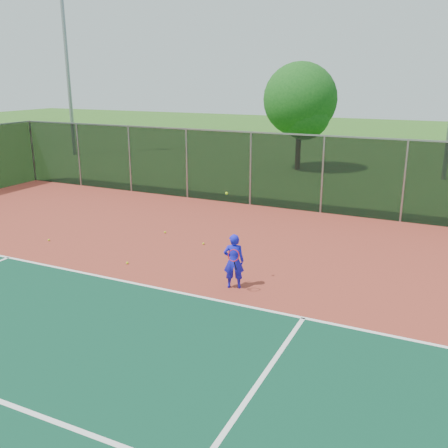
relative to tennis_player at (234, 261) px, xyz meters
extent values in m
plane|color=#295B1A|center=(0.09, -3.88, -0.73)|extent=(120.00, 120.00, 0.00)
cube|color=#9B3727|center=(0.09, -1.88, -0.72)|extent=(30.00, 20.00, 0.02)
cube|color=white|center=(2.09, -0.88, -0.70)|extent=(22.00, 0.10, 0.00)
cube|color=black|center=(0.09, 8.12, 0.79)|extent=(30.00, 0.04, 3.00)
cube|color=gray|center=(0.09, 8.12, 2.29)|extent=(30.00, 0.06, 0.06)
imported|color=#1816D6|center=(0.00, 0.00, 0.00)|extent=(0.61, 0.51, 1.42)
cylinder|color=black|center=(0.15, -0.25, -0.01)|extent=(0.03, 0.15, 0.27)
torus|color=#A51414|center=(0.15, -0.35, 0.29)|extent=(0.30, 0.13, 0.29)
sphere|color=#BCCF18|center=(-0.25, 0.10, 1.69)|extent=(0.07, 0.07, 0.07)
sphere|color=#BCCF18|center=(-2.25, 2.65, -0.68)|extent=(0.07, 0.07, 0.07)
sphere|color=#BCCF18|center=(-3.42, 0.20, -0.68)|extent=(0.07, 0.07, 0.07)
sphere|color=#BCCF18|center=(-4.00, 3.17, -0.68)|extent=(0.07, 0.07, 0.07)
sphere|color=#BCCF18|center=(-6.97, 0.82, -0.68)|extent=(0.07, 0.07, 0.07)
cylinder|color=gray|center=(-19.24, 15.99, 4.71)|extent=(0.24, 0.24, 10.89)
cylinder|color=#342013|center=(-3.58, 16.86, 0.41)|extent=(0.30, 0.30, 2.30)
sphere|color=#134814|center=(-3.58, 16.86, 3.22)|extent=(4.08, 4.08, 4.08)
sphere|color=#134814|center=(-3.18, 16.56, 2.46)|extent=(2.81, 2.81, 2.81)
camera|label=1|loc=(4.78, -10.66, 4.42)|focal=40.00mm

